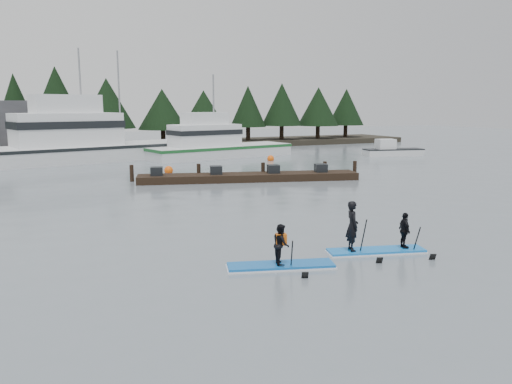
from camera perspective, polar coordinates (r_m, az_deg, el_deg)
name	(u,v)px	position (r m, az deg, el deg)	size (l,w,h in m)	color
ground	(341,260)	(14.98, 9.75, -7.71)	(160.00, 160.00, 0.00)	slate
far_shore	(112,147)	(54.51, -16.12, 5.01)	(70.00, 8.00, 0.60)	#2D281E
treeline	(112,149)	(54.53, -16.11, 4.70)	(60.00, 4.00, 8.00)	black
fishing_boat_large	(88,151)	(43.71, -18.62, 4.42)	(18.72, 9.02, 10.14)	silver
fishing_boat_medium	(217,151)	(44.41, -4.50, 4.70)	(13.65, 6.25, 8.02)	silver
skiff	(393,152)	(47.41, 15.42, 4.40)	(5.37, 1.61, 0.63)	silver
floating_dock	(249,177)	(30.26, -0.80, 1.72)	(13.31, 1.77, 0.44)	black
buoy_c	(271,161)	(41.60, 1.68, 3.61)	(0.57, 0.57, 0.57)	#EF560B
buoy_b	(169,173)	(34.45, -9.95, 2.18)	(0.59, 0.59, 0.59)	#EF560B
paddleboard_solo	(281,254)	(14.04, 2.87, -7.07)	(3.07, 1.56, 1.76)	#125CAF
paddleboard_duo	(374,235)	(15.79, 13.33, -4.78)	(3.09, 1.67, 2.17)	blue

